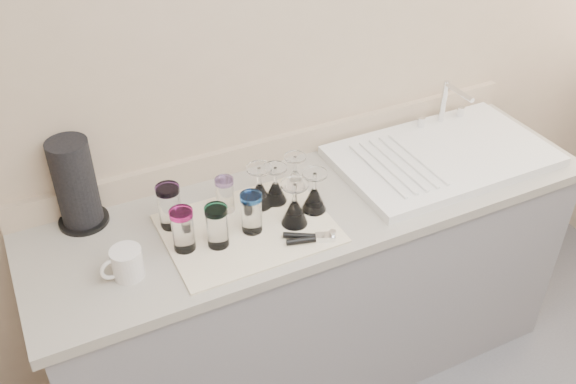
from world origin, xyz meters
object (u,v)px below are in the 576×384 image
goblet_back_right (295,177)px  can_opener (310,238)px  tumbler_blue (217,226)px  goblet_back_left (275,189)px  white_mug (126,263)px  tumbler_lavender (252,212)px  goblet_extra (260,192)px  sink_unit (442,155)px  goblet_front_left (295,210)px  goblet_front_right (314,197)px  tumbler_magenta (183,229)px  tumbler_purple (225,194)px  paper_towel_roll (76,185)px  tumbler_teal (170,206)px

goblet_back_right → can_opener: bearing=-107.2°
tumbler_blue → goblet_back_left: 0.30m
goblet_back_right → white_mug: 0.68m
can_opener → white_mug: bearing=169.4°
tumbler_lavender → goblet_extra: size_ratio=0.92×
sink_unit → can_opener: bearing=-163.1°
goblet_front_left → goblet_front_right: (0.09, 0.04, -0.00)m
white_mug → tumbler_magenta: bearing=10.8°
tumbler_purple → goblet_back_left: size_ratio=0.89×
white_mug → goblet_front_left: bearing=-0.4°
sink_unit → goblet_back_left: 0.70m
tumbler_magenta → goblet_extra: (0.31, 0.10, -0.02)m
tumbler_blue → goblet_back_left: tumbler_blue is taller
sink_unit → tumbler_purple: (-0.87, 0.06, 0.05)m
tumbler_lavender → paper_towel_roll: size_ratio=0.46×
goblet_back_right → goblet_back_left: bearing=-158.3°
goblet_back_right → paper_towel_roll: size_ratio=0.44×
tumbler_teal → tumbler_purple: bearing=-0.7°
goblet_front_left → paper_towel_roll: paper_towel_roll is taller
tumbler_lavender → white_mug: (-0.42, -0.03, -0.03)m
tumbler_lavender → can_opener: tumbler_lavender is taller
tumbler_magenta → goblet_back_left: (0.37, 0.10, -0.03)m
can_opener → goblet_extra: bearing=104.9°
tumbler_purple → goblet_back_right: (0.27, 0.01, -0.02)m
tumbler_blue → goblet_extra: goblet_extra is taller
goblet_extra → can_opener: size_ratio=0.96×
tumbler_teal → sink_unit: bearing=-3.5°
tumbler_purple → tumbler_magenta: size_ratio=0.86×
tumbler_magenta → tumbler_lavender: bearing=-3.0°
sink_unit → goblet_front_left: sink_unit is taller
tumbler_teal → white_mug: bearing=-139.1°
can_opener → goblet_front_left: bearing=92.5°
tumbler_purple → can_opener: size_ratio=0.78×
tumbler_magenta → goblet_back_left: tumbler_magenta is taller
goblet_back_left → can_opener: size_ratio=0.88×
tumbler_purple → tumbler_magenta: bearing=-146.3°
goblet_back_right → tumbler_teal: bearing=-179.2°
tumbler_lavender → paper_towel_roll: 0.58m
tumbler_lavender → goblet_front_left: goblet_front_left is taller
tumbler_magenta → tumbler_lavender: 0.23m
tumbler_magenta → goblet_extra: 0.33m
tumbler_blue → white_mug: bearing=-178.7°
goblet_back_left → paper_towel_roll: bearing=163.2°
tumbler_lavender → goblet_front_left: size_ratio=0.89×
goblet_front_right → tumbler_teal: bearing=164.0°
tumbler_lavender → goblet_back_right: tumbler_lavender is taller
goblet_back_left → goblet_extra: size_ratio=0.91×
tumbler_blue → goblet_front_right: size_ratio=0.96×
goblet_back_right → can_opener: 0.30m
white_mug → tumbler_purple: bearing=23.1°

